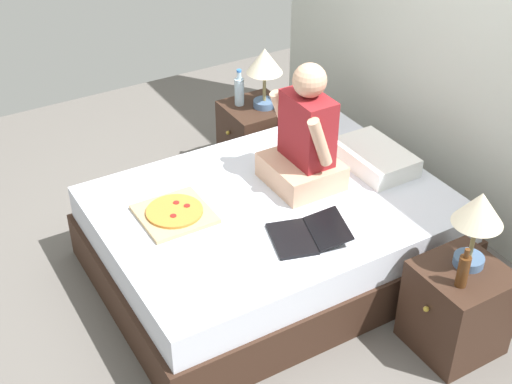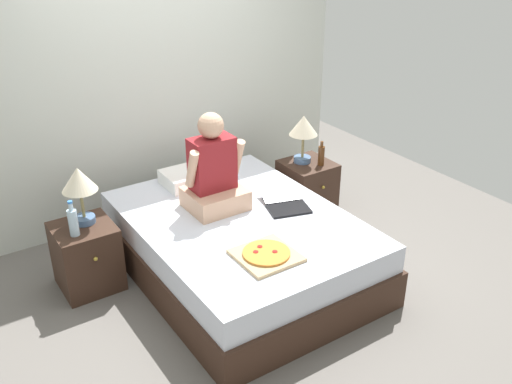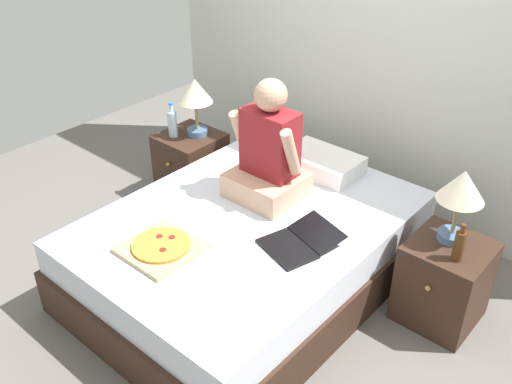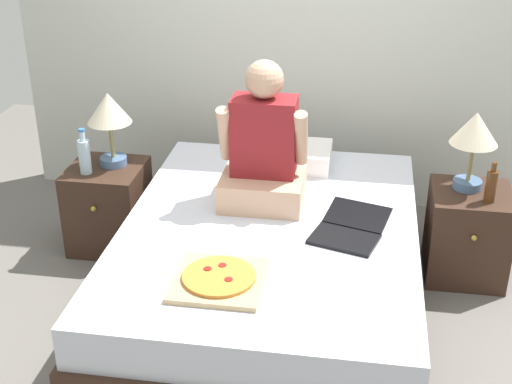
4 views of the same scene
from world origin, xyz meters
The scene contains 13 objects.
ground_plane centered at (0.00, 0.00, 0.00)m, with size 5.78×5.78×0.00m, color #66605B.
wall_back centered at (0.00, 1.40, 1.25)m, with size 3.78×0.12×2.50m, color silver.
bed centered at (0.00, 0.00, 0.25)m, with size 1.54×2.08×0.51m.
nightstand_left centered at (-1.07, 0.51, 0.26)m, with size 0.44×0.47×0.53m.
lamp_on_left_nightstand centered at (-1.03, 0.56, 0.85)m, with size 0.26×0.26×0.45m.
water_bottle centered at (-1.15, 0.42, 0.64)m, with size 0.07×0.07×0.28m.
nightstand_right centered at (1.07, 0.51, 0.26)m, with size 0.44×0.47×0.53m.
lamp_on_right_nightstand centered at (1.04, 0.56, 0.85)m, with size 0.26×0.26×0.45m.
beer_bottle centered at (1.14, 0.41, 0.62)m, with size 0.06×0.06×0.23m.
pillow centered at (0.00, 0.76, 0.57)m, with size 0.52×0.34×0.12m, color white.
person_seated centered at (-0.07, 0.27, 0.80)m, with size 0.47×0.40×0.78m.
laptop centered at (0.40, -0.04, 0.53)m, with size 0.42×0.49×0.07m.
pizza_box centered at (-0.15, -0.57, 0.53)m, with size 0.40×0.40×0.05m.
Camera 1 is at (2.95, -1.85, 2.93)m, focal length 50.00 mm.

